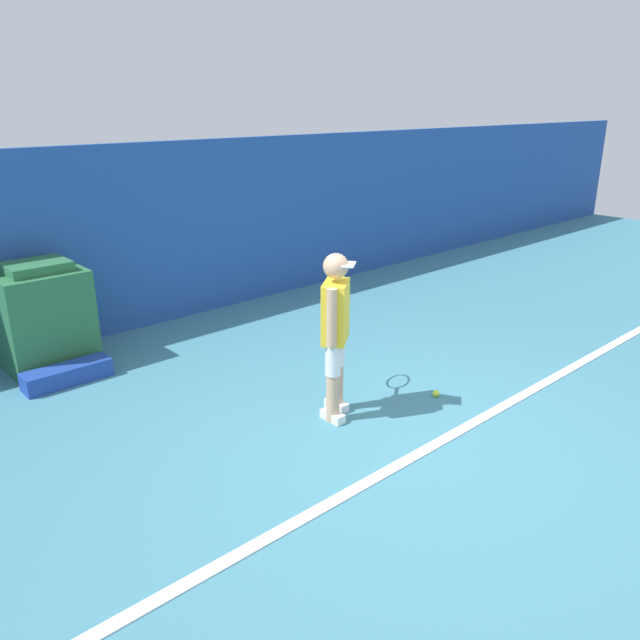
% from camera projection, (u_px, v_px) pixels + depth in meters
% --- Properties ---
extents(ground_plane, '(24.00, 24.00, 0.00)m').
position_uv_depth(ground_plane, '(413.00, 442.00, 5.26)').
color(ground_plane, teal).
extents(back_wall, '(24.00, 0.10, 2.26)m').
position_uv_depth(back_wall, '(159.00, 235.00, 7.81)').
color(back_wall, '#234C99').
rests_on(back_wall, ground_plane).
extents(court_baseline, '(21.60, 0.10, 0.01)m').
position_uv_depth(court_baseline, '(427.00, 449.00, 5.15)').
color(court_baseline, white).
rests_on(court_baseline, ground_plane).
extents(tennis_player, '(0.79, 0.64, 1.51)m').
position_uv_depth(tennis_player, '(336.00, 329.00, 5.46)').
color(tennis_player, tan).
rests_on(tennis_player, ground_plane).
extents(tennis_ball, '(0.07, 0.07, 0.07)m').
position_uv_depth(tennis_ball, '(436.00, 393.00, 6.06)').
color(tennis_ball, '#D1E533').
rests_on(tennis_ball, ground_plane).
extents(covered_chair, '(0.87, 0.74, 1.15)m').
position_uv_depth(covered_chair, '(44.00, 317.00, 6.62)').
color(covered_chair, '#28663D').
rests_on(covered_chair, ground_plane).
extents(equipment_bag, '(0.86, 0.27, 0.19)m').
position_uv_depth(equipment_bag, '(67.00, 374.00, 6.34)').
color(equipment_bag, '#1E3D99').
rests_on(equipment_bag, ground_plane).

